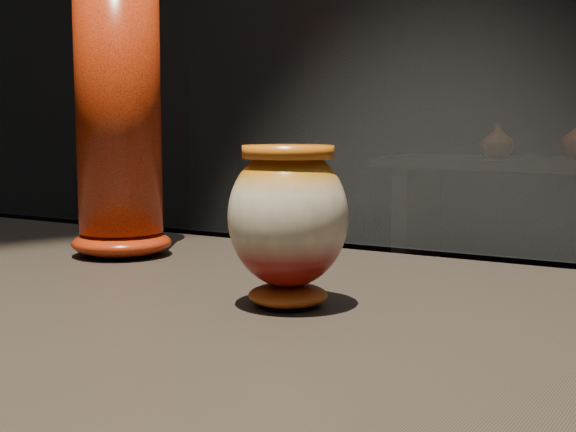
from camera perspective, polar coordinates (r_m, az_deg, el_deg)
name	(u,v)px	position (r m, az deg, el deg)	size (l,w,h in m)	color
main_vase	(288,219)	(0.79, 0.00, -0.21)	(0.16, 0.16, 0.16)	maroon
tall_vase	(118,103)	(1.11, -11.97, 7.90)	(0.16, 0.16, 0.43)	#B22F0B
back_vase_left	(497,141)	(4.16, 14.67, 5.21)	(0.16, 0.16, 0.17)	brown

